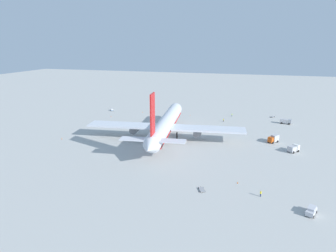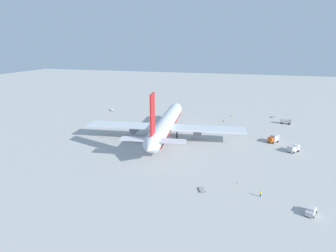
{
  "view_description": "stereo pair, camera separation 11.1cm",
  "coord_description": "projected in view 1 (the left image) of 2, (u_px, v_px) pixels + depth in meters",
  "views": [
    {
      "loc": [
        -122.91,
        -36.95,
        41.38
      ],
      "look_at": [
        -0.05,
        -0.83,
        5.47
      ],
      "focal_mm": 31.73,
      "sensor_mm": 36.0,
      "label": 1
    },
    {
      "loc": [
        -122.88,
        -37.05,
        41.38
      ],
      "look_at": [
        -0.05,
        -0.83,
        5.47
      ],
      "focal_mm": 31.73,
      "sensor_mm": 36.0,
      "label": 2
    }
  ],
  "objects": [
    {
      "name": "service_truck_0",
      "position": [
        274.0,
        139.0,
        127.66
      ],
      "size": [
        5.26,
        4.9,
        3.19
      ],
      "color": "#BF4C14",
      "rests_on": "ground"
    },
    {
      "name": "traffic_cone_0",
      "position": [
        190.0,
        115.0,
        174.82
      ],
      "size": [
        0.36,
        0.36,
        0.55
      ],
      "primitive_type": "cone",
      "color": "orange",
      "rests_on": "ground"
    },
    {
      "name": "baggage_cart_0",
      "position": [
        272.0,
        117.0,
        171.49
      ],
      "size": [
        3.1,
        2.9,
        0.4
      ],
      "color": "gray",
      "rests_on": "ground"
    },
    {
      "name": "traffic_cone_1",
      "position": [
        142.0,
        112.0,
        182.94
      ],
      "size": [
        0.36,
        0.36,
        0.55
      ],
      "primitive_type": "cone",
      "color": "orange",
      "rests_on": "ground"
    },
    {
      "name": "ground_worker_0",
      "position": [
        223.0,
        120.0,
        161.42
      ],
      "size": [
        0.47,
        0.47,
        1.7
      ],
      "color": "black",
      "rests_on": "ground"
    },
    {
      "name": "traffic_cone_3",
      "position": [
        238.0,
        183.0,
        90.56
      ],
      "size": [
        0.36,
        0.36,
        0.55
      ],
      "primitive_type": "cone",
      "color": "orange",
      "rests_on": "ground"
    },
    {
      "name": "ground_worker_1",
      "position": [
        232.0,
        115.0,
        173.22
      ],
      "size": [
        0.44,
        0.44,
        1.61
      ],
      "color": "navy",
      "rests_on": "ground"
    },
    {
      "name": "service_van",
      "position": [
        311.0,
        210.0,
        74.06
      ],
      "size": [
        4.67,
        3.36,
        1.97
      ],
      "color": "silver",
      "rests_on": "ground"
    },
    {
      "name": "traffic_cone_4",
      "position": [
        62.0,
        139.0,
        132.07
      ],
      "size": [
        0.36,
        0.36,
        0.55
      ],
      "primitive_type": "cone",
      "color": "orange",
      "rests_on": "ground"
    },
    {
      "name": "ground_worker_2",
      "position": [
        261.0,
        194.0,
        82.65
      ],
      "size": [
        0.56,
        0.56,
        1.78
      ],
      "color": "navy",
      "rests_on": "ground"
    },
    {
      "name": "ground_plane",
      "position": [
        166.0,
        137.0,
        134.75
      ],
      "size": [
        600.0,
        600.0,
        0.0
      ],
      "primitive_type": "plane",
      "color": "#B2B2AD"
    },
    {
      "name": "traffic_cone_2",
      "position": [
        111.0,
        116.0,
        172.65
      ],
      "size": [
        0.36,
        0.36,
        0.55
      ],
      "primitive_type": "cone",
      "color": "orange",
      "rests_on": "ground"
    },
    {
      "name": "service_truck_2",
      "position": [
        293.0,
        148.0,
        116.52
      ],
      "size": [
        5.15,
        4.9,
        2.71
      ],
      "color": "white",
      "rests_on": "ground"
    },
    {
      "name": "service_truck_1",
      "position": [
        286.0,
        121.0,
        157.1
      ],
      "size": [
        3.42,
        6.09,
        2.64
      ],
      "color": "#999EA5",
      "rests_on": "ground"
    },
    {
      "name": "airliner",
      "position": [
        166.0,
        124.0,
        131.72
      ],
      "size": [
        71.56,
        69.91,
        24.72
      ],
      "color": "silver",
      "rests_on": "ground"
    },
    {
      "name": "baggage_cart_1",
      "position": [
        202.0,
        190.0,
        86.27
      ],
      "size": [
        3.57,
        2.47,
        0.4
      ],
      "color": "gray",
      "rests_on": "ground"
    },
    {
      "name": "baggage_cart_2",
      "position": [
        112.0,
        110.0,
        187.84
      ],
      "size": [
        3.27,
        2.76,
        1.19
      ],
      "color": "#26598C",
      "rests_on": "ground"
    }
  ]
}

